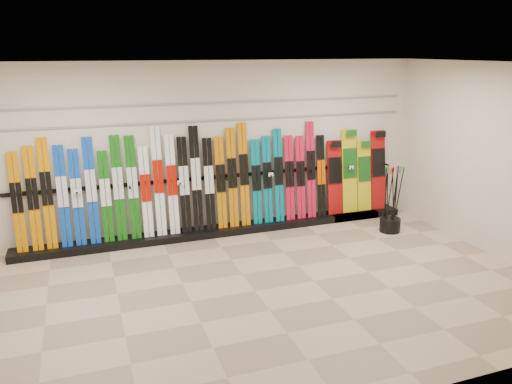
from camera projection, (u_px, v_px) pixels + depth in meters
name	position (u px, v px, depth m)	size (l,w,h in m)	color
floor	(255.00, 291.00, 6.80)	(8.00, 8.00, 0.00)	gray
back_wall	(207.00, 149.00, 8.65)	(8.00, 8.00, 0.00)	beige
right_wall	(499.00, 162.00, 7.68)	(5.00, 5.00, 0.00)	beige
ceiling	(255.00, 64.00, 5.97)	(8.00, 8.00, 0.00)	silver
ski_rack_base	(224.00, 230.00, 8.92)	(8.00, 0.40, 0.12)	black
skis	(184.00, 185.00, 8.51)	(5.38, 0.26, 1.83)	orange
snowboards	(357.00, 173.00, 9.64)	(1.26, 0.25, 1.60)	#990C0C
pole_bin	(390.00, 225.00, 8.99)	(0.37, 0.37, 0.25)	black
ski_poles	(391.00, 199.00, 8.88)	(0.31, 0.31, 1.18)	black
slatwall_rail_0	(206.00, 121.00, 8.49)	(7.60, 0.02, 0.03)	gray
slatwall_rail_1	(206.00, 103.00, 8.41)	(7.60, 0.02, 0.03)	gray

